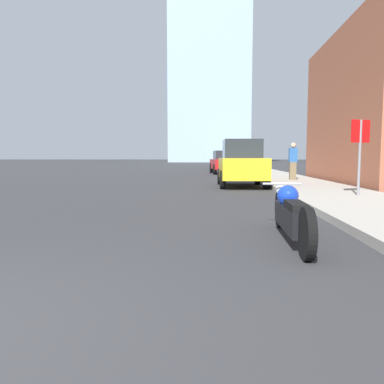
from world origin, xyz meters
name	(u,v)px	position (x,y,z in m)	size (l,w,h in m)	color
sidewalk	(247,167)	(5.56, 40.00, 0.07)	(2.85, 240.00, 0.15)	#9E998E
distant_tower	(210,19)	(0.43, 94.70, 35.34)	(19.24, 19.24, 70.67)	#8CA5BC
motorcycle	(291,214)	(3.16, 3.49, 0.38)	(0.62, 2.67, 0.76)	black
parked_car_yellow	(242,164)	(3.12, 13.23, 0.92)	(1.91, 3.86, 1.87)	gold
parked_car_red	(225,162)	(2.75, 25.20, 0.84)	(2.31, 4.76, 1.64)	red
parked_car_black	(224,161)	(2.86, 36.17, 0.85)	(2.15, 4.61, 1.70)	black
stop_sign	(360,144)	(5.92, 8.45, 1.53)	(0.57, 0.26, 2.01)	slate
pedestrian	(293,161)	(5.58, 15.46, 1.01)	(0.36, 0.24, 1.68)	brown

